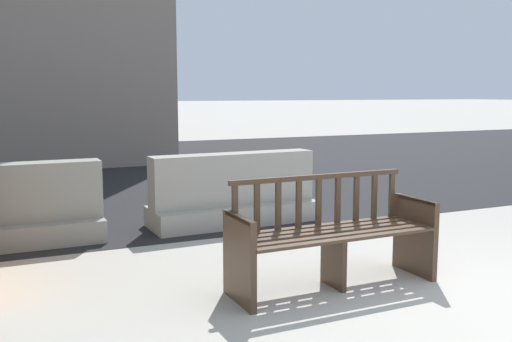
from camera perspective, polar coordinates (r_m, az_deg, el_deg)
ground_plane at (r=4.56m, az=22.38°, el=-12.58°), size 200.00×200.00×0.00m
street_asphalt at (r=12.11m, az=-8.99°, el=0.44°), size 120.00×12.00×0.01m
street_bench at (r=4.61m, az=7.61°, el=-6.64°), size 1.70×0.55×0.88m
jersey_barrier_centre at (r=6.76m, az=-2.24°, el=-2.42°), size 2.02×0.75×0.84m
jersey_barrier_left at (r=6.29m, az=-24.26°, el=-3.90°), size 2.00×0.69×0.84m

